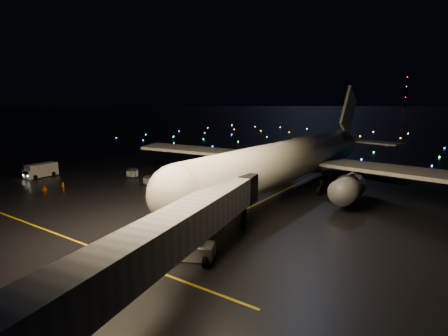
% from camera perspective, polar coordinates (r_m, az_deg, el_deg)
% --- Properties ---
extents(ground, '(2000.00, 2000.00, 0.00)m').
position_cam_1_polar(ground, '(332.59, 28.18, 7.08)').
color(ground, black).
rests_on(ground, ground).
extents(lane_centre, '(0.25, 80.00, 0.02)m').
position_cam_1_polar(lane_centre, '(53.26, 6.33, -5.35)').
color(lane_centre, gold).
rests_on(lane_centre, ground).
extents(lane_cross, '(60.00, 0.25, 0.02)m').
position_cam_1_polar(lane_cross, '(47.84, -28.06, -8.51)').
color(lane_cross, gold).
rests_on(lane_cross, ground).
extents(airliner, '(65.73, 62.63, 18.13)m').
position_cam_1_polar(airliner, '(60.56, 12.53, 5.16)').
color(airliner, silver).
rests_on(airliner, ground).
extents(pushback_tug, '(4.95, 3.93, 2.09)m').
position_cam_1_polar(pushback_tug, '(34.38, -5.36, -12.84)').
color(pushback_tug, silver).
rests_on(pushback_tug, ground).
extents(belt_loader, '(7.11, 3.16, 3.34)m').
position_cam_1_polar(belt_loader, '(51.85, -6.50, -3.90)').
color(belt_loader, silver).
rests_on(belt_loader, ground).
extents(service_truck, '(2.68, 7.35, 2.67)m').
position_cam_1_polar(service_truck, '(78.15, -27.61, -0.31)').
color(service_truck, silver).
rests_on(service_truck, ground).
extents(crew_a, '(0.64, 0.50, 1.57)m').
position_cam_1_polar(crew_a, '(64.29, -24.80, -2.76)').
color(crew_a, '#FF5800').
rests_on(crew_a, ground).
extents(crew_b, '(0.95, 0.86, 1.60)m').
position_cam_1_polar(crew_b, '(62.85, -27.19, -3.25)').
color(crew_b, '#FF5800').
rests_on(crew_b, ground).
extents(crew_c, '(1.07, 1.15, 1.90)m').
position_cam_1_polar(crew_c, '(60.93, -12.07, -2.53)').
color(crew_c, '#FF5800').
rests_on(crew_c, ground).
extents(safety_cone_0, '(0.51, 0.51, 0.51)m').
position_cam_1_polar(safety_cone_0, '(57.30, 0.55, -3.86)').
color(safety_cone_0, '#F85311').
rests_on(safety_cone_0, ground).
extents(safety_cone_1, '(0.58, 0.58, 0.50)m').
position_cam_1_polar(safety_cone_1, '(65.79, 3.49, -1.94)').
color(safety_cone_1, '#F85311').
rests_on(safety_cone_1, ground).
extents(safety_cone_2, '(0.56, 0.56, 0.55)m').
position_cam_1_polar(safety_cone_2, '(65.04, -6.81, -2.13)').
color(safety_cone_2, '#F85311').
rests_on(safety_cone_2, ground).
extents(safety_cone_3, '(0.51, 0.51, 0.52)m').
position_cam_1_polar(safety_cone_3, '(84.32, -3.97, 0.92)').
color(safety_cone_3, '#F85311').
rests_on(safety_cone_3, ground).
extents(radio_mast, '(1.80, 1.80, 64.00)m').
position_cam_1_polar(radio_mast, '(776.45, 27.60, 10.97)').
color(radio_mast, black).
rests_on(radio_mast, ground).
extents(taxiway_lights, '(164.00, 92.00, 0.36)m').
position_cam_1_polar(taxiway_lights, '(141.69, 19.42, 4.35)').
color(taxiway_lights, black).
rests_on(taxiway_lights, ground).
extents(baggage_cart_0, '(1.98, 1.45, 1.61)m').
position_cam_1_polar(baggage_cart_0, '(63.82, -12.06, -2.05)').
color(baggage_cart_0, gray).
rests_on(baggage_cart_0, ground).
extents(baggage_cart_1, '(2.31, 1.96, 1.67)m').
position_cam_1_polar(baggage_cart_1, '(71.55, -14.65, -0.75)').
color(baggage_cart_1, gray).
rests_on(baggage_cart_1, ground).
extents(baggage_cart_2, '(2.17, 1.89, 1.54)m').
position_cam_1_polar(baggage_cart_2, '(71.29, -14.77, -0.85)').
color(baggage_cart_2, gray).
rests_on(baggage_cart_2, ground).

